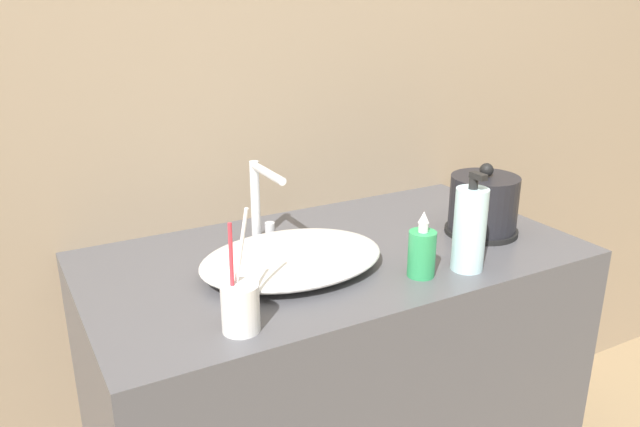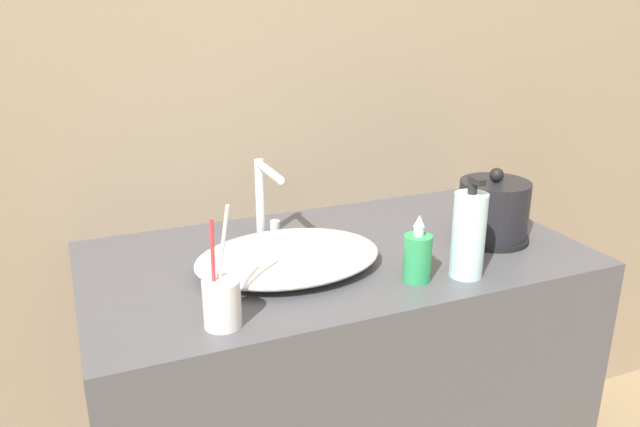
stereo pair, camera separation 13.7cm
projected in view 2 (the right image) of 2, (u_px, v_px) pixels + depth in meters
The scene contains 8 objects.
wall_back at pixel (284, 52), 1.56m from camera, with size 6.00×0.04×2.60m.
vanity_counter at pixel (334, 414), 1.57m from camera, with size 1.12×0.61×0.88m.
sink_basin at pixel (289, 257), 1.32m from camera, with size 0.40×0.29×0.06m.
faucet at pixel (265, 196), 1.44m from camera, with size 0.06×0.16×0.20m.
electric_kettle at pixel (493, 213), 1.47m from camera, with size 0.18×0.18×0.18m.
toothbrush_cup at pixel (222, 302), 1.09m from camera, with size 0.07×0.07×0.22m.
lotion_bottle at pixel (469, 234), 1.27m from camera, with size 0.07×0.07×0.22m.
shampoo_bottle at pixel (417, 256), 1.27m from camera, with size 0.06×0.06×0.14m.
Camera 2 is at (-0.54, -0.89, 1.44)m, focal length 35.00 mm.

